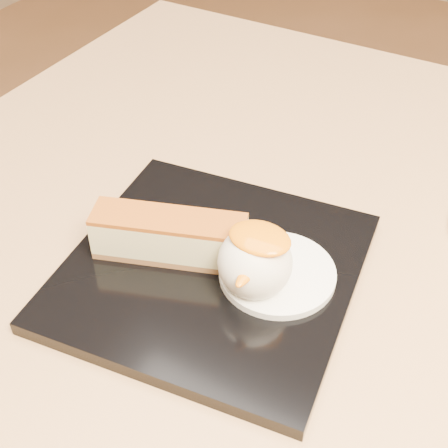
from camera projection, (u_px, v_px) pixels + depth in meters
The scene contains 7 objects.
table at pixel (282, 371), 0.62m from camera, with size 0.80×0.80×0.72m.
dessert_plate at pixel (212, 271), 0.49m from camera, with size 0.22×0.22×0.01m, color black.
cheesecake at pixel (169, 236), 0.49m from camera, with size 0.12×0.07×0.04m.
cream_smear at pixel (277, 273), 0.48m from camera, with size 0.09×0.09×0.01m, color white.
ice_cream_scoop at pixel (255, 263), 0.45m from camera, with size 0.06×0.06×0.06m, color white.
mango_sauce at pixel (260, 238), 0.44m from camera, with size 0.05×0.04×0.01m, color orange.
mint_sprig at pixel (258, 238), 0.50m from camera, with size 0.03×0.02×0.00m.
Camera 1 is at (0.13, -0.35, 1.08)m, focal length 50.00 mm.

